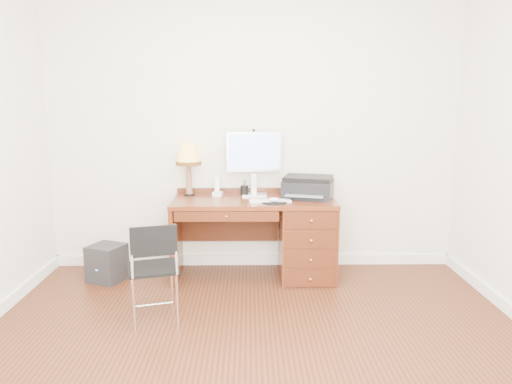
{
  "coord_description": "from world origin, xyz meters",
  "views": [
    {
      "loc": [
        -0.04,
        -3.14,
        1.66
      ],
      "look_at": [
        0.02,
        1.2,
        0.85
      ],
      "focal_mm": 35.0,
      "sensor_mm": 36.0,
      "label": 1
    }
  ],
  "objects_px": {
    "desk": "(288,234)",
    "phone": "(218,190)",
    "printer": "(308,187)",
    "equipment_box": "(107,263)",
    "monitor": "(254,155)",
    "chair": "(151,263)",
    "leg_lamp": "(189,158)"
  },
  "relations": [
    {
      "from": "desk",
      "to": "leg_lamp",
      "type": "xyz_separation_m",
      "value": [
        -0.94,
        0.18,
        0.7
      ]
    },
    {
      "from": "leg_lamp",
      "to": "phone",
      "type": "relative_size",
      "value": 2.7
    },
    {
      "from": "printer",
      "to": "equipment_box",
      "type": "xyz_separation_m",
      "value": [
        -1.88,
        -0.17,
        -0.68
      ]
    },
    {
      "from": "printer",
      "to": "equipment_box",
      "type": "distance_m",
      "value": 2.0
    },
    {
      "from": "printer",
      "to": "phone",
      "type": "height_order",
      "value": "printer"
    },
    {
      "from": "desk",
      "to": "printer",
      "type": "distance_m",
      "value": 0.48
    },
    {
      "from": "printer",
      "to": "leg_lamp",
      "type": "height_order",
      "value": "leg_lamp"
    },
    {
      "from": "printer",
      "to": "desk",
      "type": "bearing_deg",
      "value": -142.4
    },
    {
      "from": "leg_lamp",
      "to": "equipment_box",
      "type": "relative_size",
      "value": 1.48
    },
    {
      "from": "monitor",
      "to": "printer",
      "type": "bearing_deg",
      "value": -22.55
    },
    {
      "from": "monitor",
      "to": "chair",
      "type": "xyz_separation_m",
      "value": [
        -0.78,
        -1.22,
        -0.66
      ]
    },
    {
      "from": "desk",
      "to": "phone",
      "type": "relative_size",
      "value": 8.11
    },
    {
      "from": "monitor",
      "to": "equipment_box",
      "type": "xyz_separation_m",
      "value": [
        -1.37,
        -0.31,
        -0.96
      ]
    },
    {
      "from": "leg_lamp",
      "to": "equipment_box",
      "type": "height_order",
      "value": "leg_lamp"
    },
    {
      "from": "desk",
      "to": "equipment_box",
      "type": "height_order",
      "value": "desk"
    },
    {
      "from": "chair",
      "to": "phone",
      "type": "bearing_deg",
      "value": 54.3
    },
    {
      "from": "desk",
      "to": "monitor",
      "type": "bearing_deg",
      "value": 145.57
    },
    {
      "from": "printer",
      "to": "phone",
      "type": "bearing_deg",
      "value": -170.0
    },
    {
      "from": "chair",
      "to": "leg_lamp",
      "type": "bearing_deg",
      "value": 67.05
    },
    {
      "from": "chair",
      "to": "equipment_box",
      "type": "xyz_separation_m",
      "value": [
        -0.59,
        0.91,
        -0.3
      ]
    },
    {
      "from": "leg_lamp",
      "to": "equipment_box",
      "type": "bearing_deg",
      "value": -159.4
    },
    {
      "from": "desk",
      "to": "phone",
      "type": "bearing_deg",
      "value": 166.6
    },
    {
      "from": "printer",
      "to": "chair",
      "type": "height_order",
      "value": "printer"
    },
    {
      "from": "monitor",
      "to": "chair",
      "type": "relative_size",
      "value": 0.78
    },
    {
      "from": "monitor",
      "to": "printer",
      "type": "distance_m",
      "value": 0.59
    },
    {
      "from": "monitor",
      "to": "printer",
      "type": "height_order",
      "value": "monitor"
    },
    {
      "from": "equipment_box",
      "to": "chair",
      "type": "bearing_deg",
      "value": -34.25
    },
    {
      "from": "phone",
      "to": "chair",
      "type": "distance_m",
      "value": 1.29
    },
    {
      "from": "leg_lamp",
      "to": "chair",
      "type": "bearing_deg",
      "value": -97.2
    },
    {
      "from": "desk",
      "to": "phone",
      "type": "distance_m",
      "value": 0.79
    },
    {
      "from": "phone",
      "to": "chair",
      "type": "relative_size",
      "value": 0.24
    },
    {
      "from": "printer",
      "to": "leg_lamp",
      "type": "bearing_deg",
      "value": -169.97
    }
  ]
}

